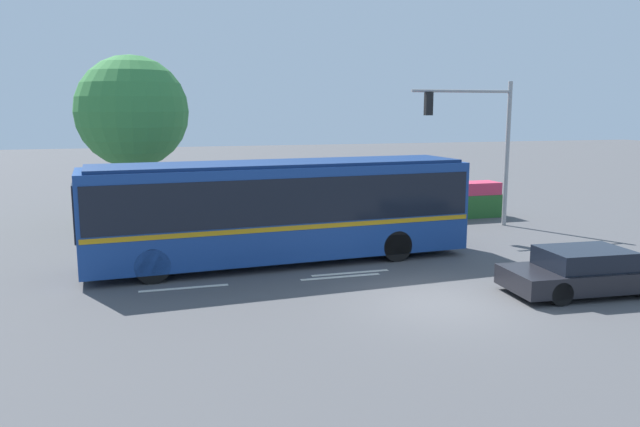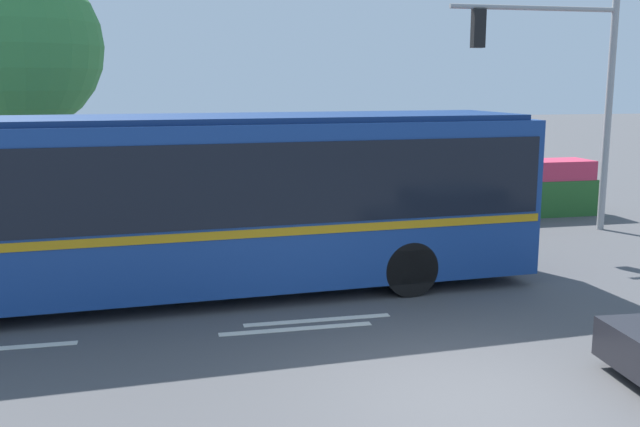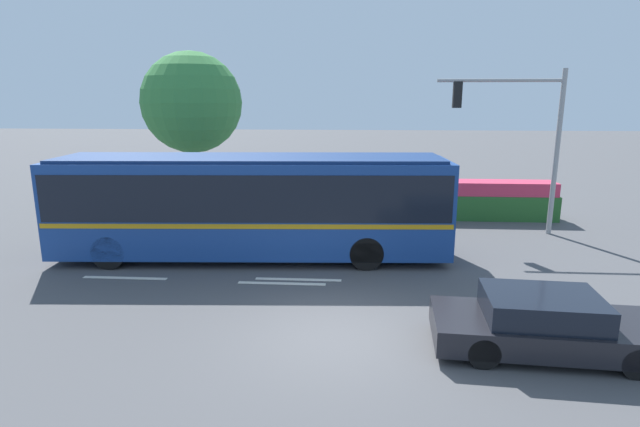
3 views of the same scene
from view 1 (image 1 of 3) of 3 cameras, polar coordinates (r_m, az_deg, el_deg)
The scene contains 9 objects.
ground_plane at distance 16.01m, azimuth 10.86°, elevation -8.07°, with size 140.00×140.00×0.00m, color #4C4C4F.
city_bus at distance 19.49m, azimuth -3.64°, elevation 0.74°, with size 12.20×3.27×3.20m.
sedan_foreground at distance 17.84m, azimuth 23.32°, elevation -4.97°, with size 4.49×2.13×1.20m.
traffic_light_pole at distance 26.16m, azimuth 14.85°, elevation 7.21°, with size 4.47×0.24×5.94m.
flowering_hedge at distance 27.49m, azimuth 8.37°, elevation 1.01°, with size 8.58×1.22×1.57m.
street_tree_left at distance 26.97m, azimuth -16.94°, elevation 8.94°, with size 4.61×4.61×7.03m.
lane_stripe_near at distance 18.06m, azimuth 1.91°, elevation -5.86°, with size 2.40×0.16×0.01m, color silver.
lane_stripe_mid at distance 17.34m, azimuth -12.42°, elevation -6.73°, with size 2.40×0.16×0.01m, color silver.
lane_stripe_far at distance 18.50m, azimuth 2.81°, elevation -5.49°, with size 2.40×0.16×0.01m, color silver.
Camera 1 is at (-7.15, -13.50, 4.79)m, focal length 34.71 mm.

